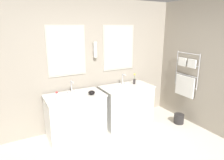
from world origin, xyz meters
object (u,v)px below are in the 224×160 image
Objects in this scene: vanity_left at (76,116)px; vanity_right at (127,105)px; amenity_bowl at (92,93)px; flower_vase at (134,80)px; waste_bin at (179,118)px; toiletry_bottle at (57,96)px.

vanity_left is 1.14m from vanity_right.
flower_vase reaches higher than amenity_bowl.
toiletry_bottle is at bearing 169.08° from waste_bin.
amenity_bowl is (0.63, -0.03, -0.03)m from toiletry_bottle.
flower_vase is (1.09, 0.19, 0.06)m from amenity_bowl.
waste_bin is (1.86, -0.45, -0.77)m from amenity_bowl.
vanity_left is 4.96× the size of waste_bin.
amenity_bowl is 0.53× the size of flower_vase.
waste_bin is (2.15, -0.54, -0.31)m from vanity_left.
amenity_bowl is (0.29, -0.09, 0.45)m from vanity_left.
waste_bin is (0.77, -0.64, -0.83)m from flower_vase.
amenity_bowl is 2.06m from waste_bin.
amenity_bowl reaches higher than vanity_right.
waste_bin is at bearing -28.32° from vanity_right.
vanity_left is at bearing -175.87° from flower_vase.
toiletry_bottle reaches higher than amenity_bowl.
vanity_right is at bearing 6.08° from amenity_bowl.
vanity_right is 0.57m from flower_vase.
flower_vase is (1.72, 0.16, 0.03)m from toiletry_bottle.
vanity_right is at bearing 151.68° from waste_bin.
vanity_right reaches higher than waste_bin.
toiletry_bottle reaches higher than vanity_right.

